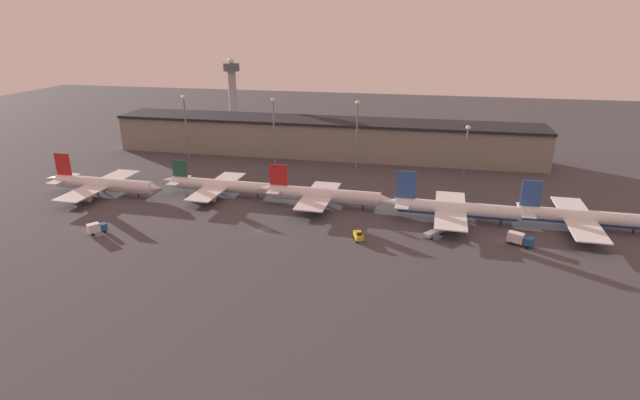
{
  "coord_description": "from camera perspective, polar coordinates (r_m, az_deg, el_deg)",
  "views": [
    {
      "loc": [
        44.85,
        -130.83,
        59.27
      ],
      "look_at": [
        14.53,
        13.12,
        6.0
      ],
      "focal_mm": 28.0,
      "sensor_mm": 36.0,
      "label": 1
    }
  ],
  "objects": [
    {
      "name": "ground",
      "position": [
        150.47,
        -6.47,
        -3.43
      ],
      "size": [
        600.0,
        600.0,
        0.0
      ],
      "primitive_type": "plane",
      "color": "#423F44"
    },
    {
      "name": "terminal_building",
      "position": [
        230.8,
        0.4,
        7.17
      ],
      "size": [
        193.81,
        22.87,
        16.69
      ],
      "color": "gray",
      "rests_on": "ground"
    },
    {
      "name": "airplane_0",
      "position": [
        194.62,
        -23.56,
        1.67
      ],
      "size": [
        46.74,
        37.39,
        14.3
      ],
      "rotation": [
        0.0,
        0.0,
        -0.03
      ],
      "color": "silver",
      "rests_on": "ground"
    },
    {
      "name": "airplane_1",
      "position": [
        181.34,
        -11.27,
        1.62
      ],
      "size": [
        46.32,
        33.66,
        11.97
      ],
      "rotation": [
        0.0,
        0.0,
        -0.03
      ],
      "color": "white",
      "rests_on": "ground"
    },
    {
      "name": "airplane_2",
      "position": [
        167.18,
        0.32,
        0.56
      ],
      "size": [
        46.73,
        29.94,
        13.47
      ],
      "rotation": [
        0.0,
        0.0,
        -0.03
      ],
      "color": "silver",
      "rests_on": "ground"
    },
    {
      "name": "airplane_3",
      "position": [
        160.66,
        15.19,
        -1.01
      ],
      "size": [
        46.6,
        34.38,
        15.04
      ],
      "rotation": [
        0.0,
        0.0,
        -0.03
      ],
      "color": "white",
      "rests_on": "ground"
    },
    {
      "name": "airplane_4",
      "position": [
        168.38,
        27.9,
        -1.78
      ],
      "size": [
        46.64,
        37.1,
        14.11
      ],
      "rotation": [
        0.0,
        0.0,
        -0.03
      ],
      "color": "white",
      "rests_on": "ground"
    },
    {
      "name": "service_vehicle_0",
      "position": [
        160.45,
        -24.21,
        -2.92
      ],
      "size": [
        4.96,
        5.54,
        3.3
      ],
      "rotation": [
        0.0,
        0.0,
        0.92
      ],
      "color": "#195199",
      "rests_on": "ground"
    },
    {
      "name": "service_vehicle_1",
      "position": [
        148.64,
        12.91,
        -3.63
      ],
      "size": [
        6.27,
        7.54,
        2.54
      ],
      "rotation": [
        0.0,
        0.0,
        0.95
      ],
      "color": "#9EA3A8",
      "rests_on": "ground"
    },
    {
      "name": "service_vehicle_2",
      "position": [
        149.79,
        21.81,
        -4.13
      ],
      "size": [
        7.21,
        5.12,
        3.42
      ],
      "rotation": [
        0.0,
        0.0,
        -0.45
      ],
      "color": "#195199",
      "rests_on": "ground"
    },
    {
      "name": "service_vehicle_3",
      "position": [
        142.83,
        4.43,
        -4.1
      ],
      "size": [
        3.65,
        5.52,
        2.78
      ],
      "rotation": [
        0.0,
        0.0,
        -1.25
      ],
      "color": "gold",
      "rests_on": "ground"
    },
    {
      "name": "lamp_post_0",
      "position": [
        231.28,
        -15.12,
        8.88
      ],
      "size": [
        1.8,
        1.8,
        28.36
      ],
      "color": "slate",
      "rests_on": "ground"
    },
    {
      "name": "lamp_post_1",
      "position": [
        216.13,
        -5.31,
        8.75
      ],
      "size": [
        1.8,
        1.8,
        28.39
      ],
      "color": "slate",
      "rests_on": "ground"
    },
    {
      "name": "lamp_post_2",
      "position": [
        208.53,
        4.26,
        8.39
      ],
      "size": [
        1.8,
        1.8,
        28.52
      ],
      "color": "slate",
      "rests_on": "ground"
    },
    {
      "name": "lamp_post_3",
      "position": [
        208.47,
        16.42,
        6.31
      ],
      "size": [
        1.8,
        1.8,
        20.09
      ],
      "color": "slate",
      "rests_on": "ground"
    },
    {
      "name": "control_tower",
      "position": [
        283.82,
        -9.99,
        12.34
      ],
      "size": [
        9.0,
        9.0,
        39.98
      ],
      "color": "#99999E",
      "rests_on": "ground"
    }
  ]
}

